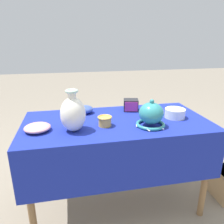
# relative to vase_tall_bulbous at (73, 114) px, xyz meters

# --- Properties ---
(ground_plane) EXTENTS (14.00, 14.00, 0.00)m
(ground_plane) POSITION_rel_vase_tall_bulbous_xyz_m (0.30, 0.12, -0.81)
(ground_plane) COLOR gray
(display_table) EXTENTS (1.29, 0.64, 0.70)m
(display_table) POSITION_rel_vase_tall_bulbous_xyz_m (0.30, 0.10, -0.19)
(display_table) COLOR olive
(display_table) RESTS_ON ground_plane
(vase_tall_bulbous) EXTENTS (0.16, 0.16, 0.26)m
(vase_tall_bulbous) POSITION_rel_vase_tall_bulbous_xyz_m (0.00, 0.00, 0.00)
(vase_tall_bulbous) COLOR white
(vase_tall_bulbous) RESTS_ON display_table
(vase_dome_bell) EXTENTS (0.20, 0.19, 0.18)m
(vase_dome_bell) POSITION_rel_vase_tall_bulbous_xyz_m (0.50, -0.02, -0.04)
(vase_dome_bell) COLOR teal
(vase_dome_bell) RESTS_ON display_table
(mosaic_tile_box) EXTENTS (0.13, 0.12, 0.09)m
(mosaic_tile_box) POSITION_rel_vase_tall_bulbous_xyz_m (0.46, 0.31, -0.07)
(mosaic_tile_box) COLOR #232328
(mosaic_tile_box) RESTS_ON display_table
(cup_wide_ochre) EXTENTS (0.10, 0.10, 0.07)m
(cup_wide_ochre) POSITION_rel_vase_tall_bulbous_xyz_m (0.20, 0.04, -0.08)
(cup_wide_ochre) COLOR gold
(cup_wide_ochre) RESTS_ON display_table
(pot_squat_porcelain) EXTENTS (0.15, 0.15, 0.07)m
(pot_squat_porcelain) POSITION_rel_vase_tall_bulbous_xyz_m (0.73, 0.09, -0.08)
(pot_squat_porcelain) COLOR white
(pot_squat_porcelain) RESTS_ON display_table
(bowl_shallow_cobalt) EXTENTS (0.12, 0.12, 0.06)m
(bowl_shallow_cobalt) POSITION_rel_vase_tall_bulbous_xyz_m (0.10, 0.32, -0.08)
(bowl_shallow_cobalt) COLOR #3851A8
(bowl_shallow_cobalt) RESTS_ON display_table
(bowl_shallow_rose) EXTENTS (0.16, 0.16, 0.05)m
(bowl_shallow_rose) POSITION_rel_vase_tall_bulbous_xyz_m (-0.22, 0.04, -0.09)
(bowl_shallow_rose) COLOR #D19399
(bowl_shallow_rose) RESTS_ON display_table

